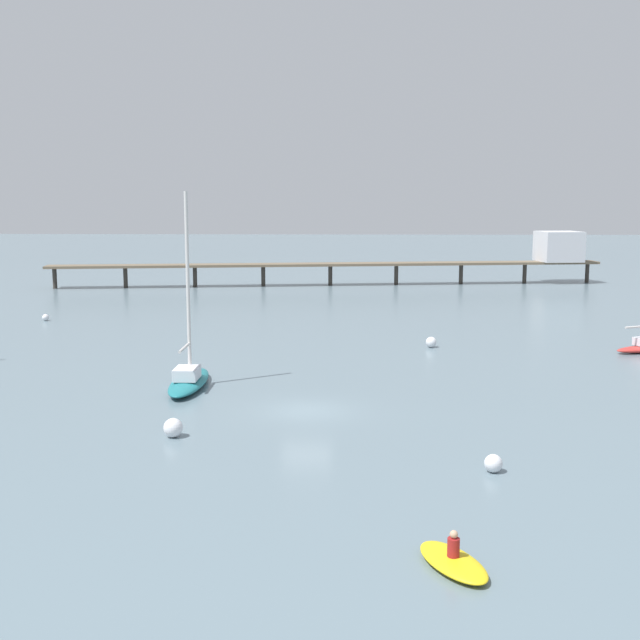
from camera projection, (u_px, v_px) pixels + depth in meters
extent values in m
plane|color=slate|center=(306.00, 411.00, 40.25)|extent=(400.00, 400.00, 0.00)
cube|color=brown|center=(330.00, 264.00, 97.90)|extent=(67.66, 12.30, 0.30)
cylinder|color=#38332D|center=(55.00, 278.00, 94.64)|extent=(0.50, 0.50, 2.44)
cylinder|color=#38332D|center=(126.00, 278.00, 95.51)|extent=(0.50, 0.50, 2.44)
cylinder|color=#38332D|center=(195.00, 277.00, 96.38)|extent=(0.50, 0.50, 2.44)
cylinder|color=#38332D|center=(263.00, 276.00, 97.24)|extent=(0.50, 0.50, 2.44)
cylinder|color=#38332D|center=(330.00, 276.00, 98.11)|extent=(0.50, 0.50, 2.44)
cylinder|color=#38332D|center=(396.00, 275.00, 98.97)|extent=(0.50, 0.50, 2.44)
cylinder|color=#38332D|center=(461.00, 274.00, 99.84)|extent=(0.50, 0.50, 2.44)
cylinder|color=#38332D|center=(525.00, 274.00, 100.71)|extent=(0.50, 0.50, 2.44)
cylinder|color=#38332D|center=(587.00, 273.00, 101.57)|extent=(0.50, 0.50, 2.44)
cube|color=silver|center=(559.00, 246.00, 100.65)|extent=(5.56, 5.56, 3.76)
ellipsoid|color=#1E727A|center=(189.00, 382.00, 45.19)|extent=(1.87, 7.06, 0.61)
cube|color=silver|center=(187.00, 373.00, 44.54)|extent=(1.31, 1.85, 0.65)
cylinder|color=silver|center=(188.00, 285.00, 44.71)|extent=(0.20, 0.20, 10.38)
cylinder|color=silver|center=(185.00, 348.00, 43.89)|extent=(0.17, 2.68, 0.16)
ellipsoid|color=yellow|center=(453.00, 562.00, 23.11)|extent=(2.48, 3.28, 0.35)
cylinder|color=maroon|center=(453.00, 547.00, 23.05)|extent=(0.48, 0.48, 0.55)
sphere|color=tan|center=(454.00, 534.00, 22.99)|extent=(0.24, 0.24, 0.24)
sphere|color=silver|center=(431.00, 342.00, 57.29)|extent=(0.77, 0.77, 0.77)
sphere|color=silver|center=(493.00, 463.00, 31.16)|extent=(0.72, 0.72, 0.72)
sphere|color=silver|center=(173.00, 428.00, 35.73)|extent=(0.87, 0.87, 0.87)
sphere|color=silver|center=(46.00, 317.00, 69.82)|extent=(0.58, 0.58, 0.58)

